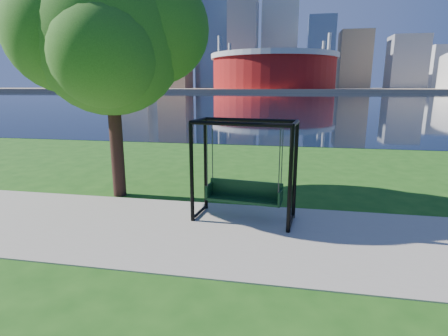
# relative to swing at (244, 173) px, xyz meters

# --- Properties ---
(ground) EXTENTS (900.00, 900.00, 0.00)m
(ground) POSITION_rel_swing_xyz_m (-0.60, -0.45, -1.23)
(ground) COLOR #1E5114
(ground) RESTS_ON ground
(path) EXTENTS (120.00, 4.00, 0.03)m
(path) POSITION_rel_swing_xyz_m (-0.60, -0.95, -1.21)
(path) COLOR #9E937F
(path) RESTS_ON ground
(river) EXTENTS (900.00, 180.00, 0.02)m
(river) POSITION_rel_swing_xyz_m (-0.60, 101.55, -1.22)
(river) COLOR black
(river) RESTS_ON ground
(far_bank) EXTENTS (900.00, 228.00, 2.00)m
(far_bank) POSITION_rel_swing_xyz_m (-0.60, 305.55, -0.23)
(far_bank) COLOR #937F60
(far_bank) RESTS_ON ground
(stadium) EXTENTS (83.00, 83.00, 32.00)m
(stadium) POSITION_rel_swing_xyz_m (-10.60, 234.55, 13.00)
(stadium) COLOR maroon
(stadium) RESTS_ON far_bank
(skyline) EXTENTS (392.00, 66.00, 96.50)m
(skyline) POSITION_rel_swing_xyz_m (-4.87, 318.94, 34.66)
(skyline) COLOR gray
(skyline) RESTS_ON far_bank
(swing) EXTENTS (2.59, 1.36, 2.54)m
(swing) POSITION_rel_swing_xyz_m (0.00, 0.00, 0.00)
(swing) COLOR black
(swing) RESTS_ON ground
(park_tree) EXTENTS (5.48, 4.95, 6.81)m
(park_tree) POSITION_rel_swing_xyz_m (-4.12, 1.40, 3.50)
(park_tree) COLOR black
(park_tree) RESTS_ON ground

